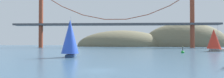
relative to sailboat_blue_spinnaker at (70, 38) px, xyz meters
The scene contains 7 objects.
ground_plane 22.89m from the sailboat_blue_spinnaker, 64.62° to the right, with size 360.00×360.00×0.00m, color #385670.
headland_right 134.32m from the sailboat_blue_spinnaker, 58.77° to the left, with size 74.35×44.00×41.52m, color #6B664C.
headland_center 115.80m from the sailboat_blue_spinnaker, 82.76° to the left, with size 79.63×44.00×28.10m, color #6B664C.
suspension_bridge 76.33m from the sailboat_blue_spinnaker, 82.69° to the left, with size 137.29×6.00×37.04m.
sailboat_blue_spinnaker is the anchor object (origin of this frame).
sailboat_scarlet_sail 58.83m from the sailboat_blue_spinnaker, 30.49° to the left, with size 10.02×6.05×10.53m.
channel_buoy 38.46m from the sailboat_blue_spinnaker, 27.70° to the left, with size 1.10×1.10×2.64m.
Camera 1 is at (2.60, -23.45, 3.80)m, focal length 28.50 mm.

